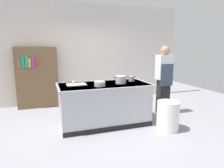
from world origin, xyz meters
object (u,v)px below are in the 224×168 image
Objects in this scene: bookshelf at (37,78)px; onion at (73,82)px; stock_pot at (121,80)px; mixing_bowl at (100,84)px; person_chef at (164,79)px; trash_bin at (168,116)px; sauce_pan at (132,79)px.

onion is at bearing -65.34° from bookshelf.
onion is 1.02m from stock_pot.
person_chef is (1.76, 0.35, -0.03)m from mixing_bowl.
bookshelf is (-2.54, 2.56, 0.55)m from trash_bin.
sauce_pan is 0.12× the size of bookshelf.
onion reaches higher than trash_bin.
mixing_bowl is at bearing -164.17° from stock_pot.
sauce_pan is at bearing 1.28° from onion.
onion is at bearing 153.59° from trash_bin.
bookshelf is at bearing 54.18° from person_chef.
mixing_bowl is (-0.52, -0.15, -0.04)m from stock_pot.
trash_bin is at bearing -65.81° from sauce_pan.
mixing_bowl is at bearing 156.50° from trash_bin.
onion is 0.04× the size of person_chef.
stock_pot is at bearing -150.11° from sauce_pan.
mixing_bowl is 0.37× the size of trash_bin.
trash_bin is at bearing -42.77° from stock_pot.
stock_pot is 1.43× the size of sauce_pan.
bookshelf is (-1.78, 1.86, -0.13)m from stock_pot.
sauce_pan is 0.12× the size of person_chef.
stock_pot reaches higher than trash_bin.
trash_bin is (0.76, -0.70, -0.68)m from stock_pot.
mixing_bowl is 1.54m from trash_bin.
person_chef is at bearing 9.21° from stock_pot.
mixing_bowl reaches higher than trash_bin.
mixing_bowl is 2.37m from bookshelf.
person_chef is 1.01× the size of bookshelf.
sauce_pan is at bearing 82.79° from person_chef.
trash_bin is 1.19m from person_chef.
sauce_pan is (1.36, 0.03, 0.00)m from onion.
trash_bin is (1.77, -0.88, -0.65)m from onion.
onion is 2.24m from person_chef.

